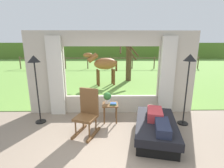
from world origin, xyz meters
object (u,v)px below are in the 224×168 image
(side_table, at_px, (110,107))
(potted_plant, at_px, (107,97))
(pasture_tree, at_px, (128,60))
(floor_lamp_right, at_px, (189,69))
(recliner_sofa, at_px, (156,129))
(reclining_person, at_px, (157,118))
(floor_lamp_left, at_px, (35,69))
(horse, at_px, (104,64))
(book_stack, at_px, (113,104))
(rocking_chair, at_px, (88,112))

(side_table, relative_size, potted_plant, 1.63)
(pasture_tree, bearing_deg, floor_lamp_right, -80.60)
(recliner_sofa, xyz_separation_m, potted_plant, (-1.15, 0.93, 0.48))
(reclining_person, xyz_separation_m, side_table, (-1.07, 0.92, -0.10))
(floor_lamp_left, relative_size, pasture_tree, 0.75)
(side_table, height_order, horse, horse)
(reclining_person, xyz_separation_m, book_stack, (-0.98, 0.86, 0.02))
(side_table, bearing_deg, pasture_tree, 78.11)
(floor_lamp_left, bearing_deg, rocking_chair, -21.88)
(reclining_person, height_order, rocking_chair, rocking_chair)
(potted_plant, xyz_separation_m, floor_lamp_right, (2.10, -0.27, 0.85))
(rocking_chair, bearing_deg, horse, 107.10)
(book_stack, bearing_deg, rocking_chair, -139.39)
(rocking_chair, relative_size, book_stack, 5.77)
(rocking_chair, xyz_separation_m, floor_lamp_left, (-1.42, 0.57, 0.97))
(recliner_sofa, xyz_separation_m, horse, (-1.36, 5.10, 0.94))
(pasture_tree, bearing_deg, horse, -143.09)
(potted_plant, bearing_deg, floor_lamp_left, -176.92)
(reclining_person, bearing_deg, potted_plant, 151.83)
(book_stack, relative_size, horse, 0.11)
(reclining_person, relative_size, book_stack, 7.37)
(book_stack, bearing_deg, reclining_person, -41.24)
(floor_lamp_right, bearing_deg, floor_lamp_left, 177.56)
(book_stack, distance_m, floor_lamp_right, 2.19)
(potted_plant, height_order, horse, horse)
(side_table, bearing_deg, horse, 93.96)
(recliner_sofa, bearing_deg, potted_plant, 153.27)
(side_table, xyz_separation_m, potted_plant, (-0.08, 0.06, 0.28))
(rocking_chair, height_order, floor_lamp_left, floor_lamp_left)
(reclining_person, xyz_separation_m, horse, (-1.36, 5.15, 0.63))
(potted_plant, bearing_deg, reclining_person, -40.52)
(pasture_tree, bearing_deg, reclining_person, -90.43)
(recliner_sofa, xyz_separation_m, side_table, (-1.07, 0.87, 0.21))
(side_table, relative_size, book_stack, 2.68)
(floor_lamp_left, bearing_deg, floor_lamp_right, -2.44)
(potted_plant, bearing_deg, side_table, -36.87)
(recliner_sofa, bearing_deg, pasture_tree, 101.92)
(recliner_sofa, height_order, side_table, side_table)
(recliner_sofa, xyz_separation_m, reclining_person, (0.00, -0.05, 0.30))
(recliner_sofa, height_order, floor_lamp_right, floor_lamp_right)
(rocking_chair, distance_m, floor_lamp_right, 2.80)
(book_stack, xyz_separation_m, pasture_tree, (1.03, 5.34, 0.69))
(book_stack, xyz_separation_m, horse, (-0.38, 4.29, 0.61))
(rocking_chair, relative_size, floor_lamp_left, 0.60)
(floor_lamp_right, bearing_deg, recliner_sofa, -145.50)
(floor_lamp_right, bearing_deg, book_stack, 175.48)
(recliner_sofa, height_order, reclining_person, reclining_person)
(horse, bearing_deg, book_stack, 168.73)
(recliner_sofa, height_order, potted_plant, potted_plant)
(horse, relative_size, pasture_tree, 0.73)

